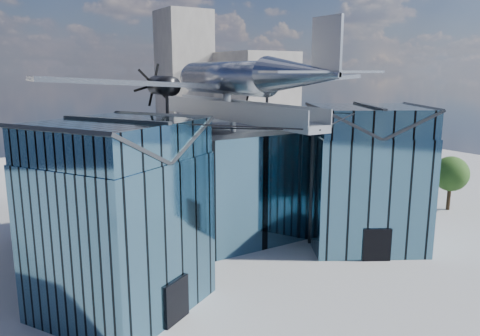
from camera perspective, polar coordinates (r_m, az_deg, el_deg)
ground_plane at (r=36.63m, az=1.69°, el=-11.65°), size 120.00×120.00×0.00m
museum at (r=39.62m, az=-2.93°, el=-1.40°), size 32.88×24.50×17.60m
bg_towers at (r=81.09m, az=-17.74°, el=8.02°), size 77.00×24.50×26.00m
tree_plaza_e at (r=53.95m, az=24.32°, el=-0.66°), size 4.58×4.58×5.78m
tree_side_e at (r=62.30m, az=20.71°, el=0.96°), size 4.47×4.47×5.44m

